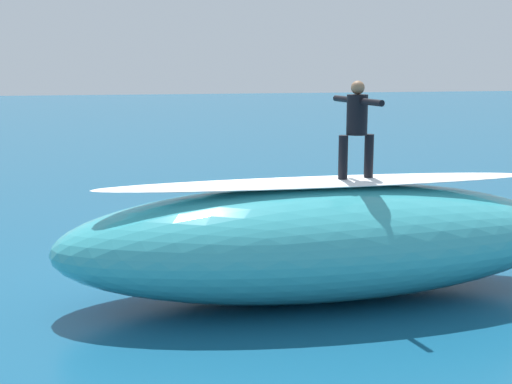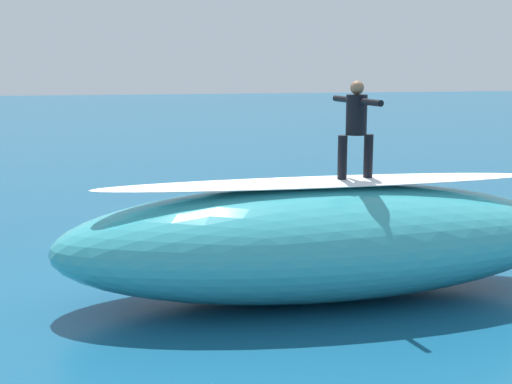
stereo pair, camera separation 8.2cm
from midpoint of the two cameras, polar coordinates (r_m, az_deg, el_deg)
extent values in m
plane|color=#145175|center=(12.96, 1.55, -5.72)|extent=(120.00, 120.00, 0.00)
ellipsoid|color=teal|center=(11.16, 5.12, -3.82)|extent=(8.02, 2.97, 1.73)
ellipsoid|color=white|center=(10.97, 5.19, 0.77)|extent=(6.79, 1.13, 0.08)
ellipsoid|color=#33B2D1|center=(11.15, 7.93, 0.86)|extent=(1.95, 0.87, 0.08)
cylinder|color=black|center=(10.99, 6.97, 2.69)|extent=(0.14, 0.14, 0.66)
cylinder|color=black|center=(11.20, 8.97, 2.79)|extent=(0.14, 0.14, 0.66)
cylinder|color=black|center=(11.03, 8.06, 5.99)|extent=(0.37, 0.37, 0.60)
sphere|color=#936B4C|center=(11.00, 8.12, 8.07)|extent=(0.20, 0.20, 0.20)
cylinder|color=black|center=(10.64, 9.21, 6.93)|extent=(0.19, 0.54, 0.09)
cylinder|color=black|center=(11.39, 7.04, 7.21)|extent=(0.19, 0.54, 0.09)
ellipsoid|color=yellow|center=(14.67, -5.71, -3.68)|extent=(1.60, 1.93, 0.08)
cylinder|color=black|center=(14.62, -5.72, -2.94)|extent=(0.77, 0.90, 0.31)
sphere|color=tan|center=(15.02, -7.07, -2.37)|extent=(0.22, 0.22, 0.22)
cylinder|color=black|center=(14.11, -3.30, -3.76)|extent=(0.54, 0.68, 0.14)
cylinder|color=black|center=(14.00, -3.85, -3.89)|extent=(0.54, 0.68, 0.14)
ellipsoid|color=white|center=(12.53, 0.82, -6.00)|extent=(1.00, 0.69, 0.12)
ellipsoid|color=white|center=(12.42, -6.15, -6.20)|extent=(1.06, 1.05, 0.13)
camera|label=1|loc=(0.04, -89.82, 0.03)|focal=51.22mm
camera|label=2|loc=(0.04, 90.18, -0.03)|focal=51.22mm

